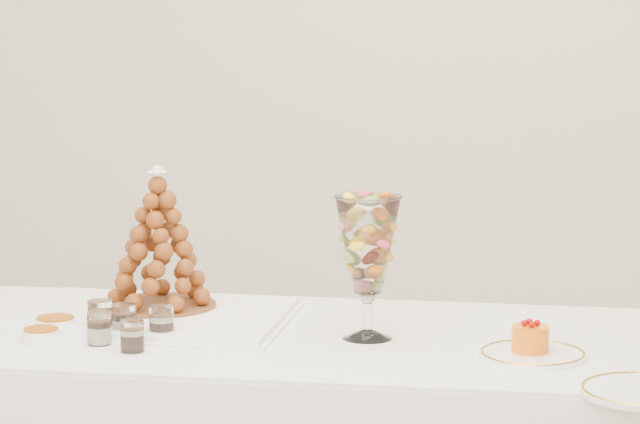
# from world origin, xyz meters

# --- Properties ---
(lace_tray) EXTENTS (0.63, 0.48, 0.02)m
(lace_tray) POSITION_xyz_m (-0.42, 0.17, 0.75)
(lace_tray) COLOR white
(lace_tray) RESTS_ON buffet_table
(macaron_vase) EXTENTS (0.15, 0.15, 0.32)m
(macaron_vase) POSITION_xyz_m (0.10, 0.12, 0.94)
(macaron_vase) COLOR white
(macaron_vase) RESTS_ON buffet_table
(cake_plate) EXTENTS (0.23, 0.23, 0.01)m
(cake_plate) POSITION_xyz_m (0.47, 0.03, 0.74)
(cake_plate) COLOR white
(cake_plate) RESTS_ON buffet_table
(verrine_a) EXTENTS (0.06, 0.06, 0.08)m
(verrine_a) POSITION_xyz_m (-0.49, 0.02, 0.78)
(verrine_a) COLOR white
(verrine_a) RESTS_ON buffet_table
(verrine_b) EXTENTS (0.06, 0.06, 0.07)m
(verrine_b) POSITION_xyz_m (-0.43, 0.00, 0.78)
(verrine_b) COLOR white
(verrine_b) RESTS_ON buffet_table
(verrine_c) EXTENTS (0.06, 0.06, 0.07)m
(verrine_c) POSITION_xyz_m (-0.34, 0.00, 0.77)
(verrine_c) COLOR white
(verrine_c) RESTS_ON buffet_table
(verrine_d) EXTENTS (0.07, 0.07, 0.07)m
(verrine_d) POSITION_xyz_m (-0.46, -0.07, 0.77)
(verrine_d) COLOR white
(verrine_d) RESTS_ON buffet_table
(verrine_e) EXTENTS (0.06, 0.06, 0.07)m
(verrine_e) POSITION_xyz_m (-0.36, -0.11, 0.77)
(verrine_e) COLOR white
(verrine_e) RESTS_ON buffet_table
(ramekin_back) EXTENTS (0.09, 0.09, 0.03)m
(ramekin_back) POSITION_xyz_m (-0.60, 0.02, 0.75)
(ramekin_back) COLOR white
(ramekin_back) RESTS_ON buffet_table
(ramekin_front) EXTENTS (0.08, 0.08, 0.03)m
(ramekin_front) POSITION_xyz_m (-0.59, -0.08, 0.75)
(ramekin_front) COLOR white
(ramekin_front) RESTS_ON buffet_table
(croquembouche) EXTENTS (0.28, 0.28, 0.33)m
(croquembouche) POSITION_xyz_m (-0.42, 0.23, 0.92)
(croquembouche) COLOR brown
(croquembouche) RESTS_ON lace_tray
(mousse_cake) EXTENTS (0.08, 0.08, 0.07)m
(mousse_cake) POSITION_xyz_m (0.47, 0.04, 0.78)
(mousse_cake) COLOR orange
(mousse_cake) RESTS_ON cake_plate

